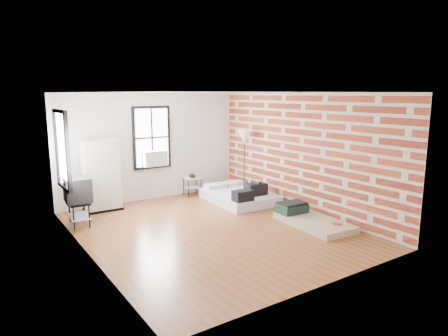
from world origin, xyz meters
TOP-DOWN VIEW (x-y plane):
  - ground at (0.00, 0.00)m, footprint 6.00×6.00m
  - room_shell at (0.23, 0.36)m, footprint 5.02×6.02m
  - mattress_main at (1.74, 1.43)m, footprint 1.46×1.94m
  - mattress_bare at (1.94, -0.84)m, footprint 1.02×1.78m
  - wardrobe at (-1.46, 2.65)m, footprint 0.87×0.51m
  - side_table at (1.06, 2.72)m, footprint 0.46×0.38m
  - floor_lamp at (2.15, 1.79)m, footprint 0.39×0.39m
  - tv_stand at (-2.21, 1.81)m, footprint 0.57×0.77m

SIDE VIEW (x-z plane):
  - ground at x=0.00m, z-range 0.00..0.00m
  - mattress_bare at x=1.94m, z-range -0.07..0.30m
  - mattress_main at x=1.74m, z-range -0.14..0.47m
  - side_table at x=1.06m, z-range 0.10..0.68m
  - tv_stand at x=-2.21m, z-range 0.23..1.27m
  - wardrobe at x=-1.46m, z-range 0.00..1.71m
  - floor_lamp at x=2.15m, z-range 0.66..2.50m
  - room_shell at x=0.23m, z-range 0.33..3.14m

